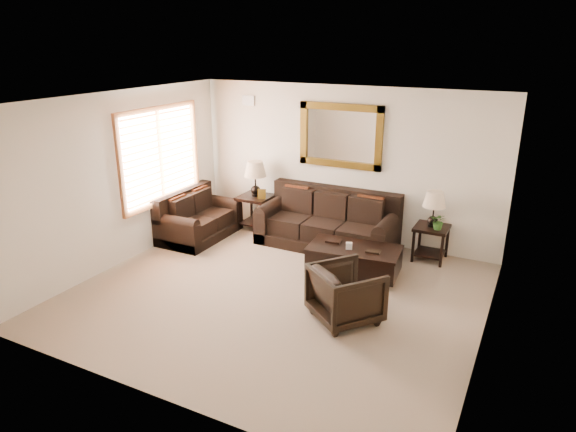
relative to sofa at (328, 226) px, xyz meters
The scene contains 11 objects.
room 2.27m from the sofa, 88.09° to the right, with size 5.51×5.01×2.71m.
window 3.11m from the sofa, 156.67° to the right, with size 0.07×1.96×1.66m.
mirror 1.56m from the sofa, 90.00° to the left, with size 1.50×0.06×1.10m.
air_vent 2.75m from the sofa, 166.34° to the left, with size 0.25×0.02×0.18m, color #999999.
sofa is the anchor object (origin of this frame).
loveseat 2.38m from the sofa, 162.33° to the right, with size 0.90×1.51×0.85m.
end_table_left 1.61m from the sofa, behind, with size 0.59×0.59×1.31m.
end_table_right 1.78m from the sofa, ahead, with size 0.53×0.53×1.16m.
coffee_table 1.28m from the sofa, 49.41° to the right, with size 1.43×0.86×0.58m.
armchair 2.53m from the sofa, 62.20° to the right, with size 0.78×0.73×0.80m, color black.
potted_plant 1.88m from the sofa, ahead, with size 0.25×0.27×0.21m, color #29551D.
Camera 1 is at (3.10, -5.73, 3.44)m, focal length 32.00 mm.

